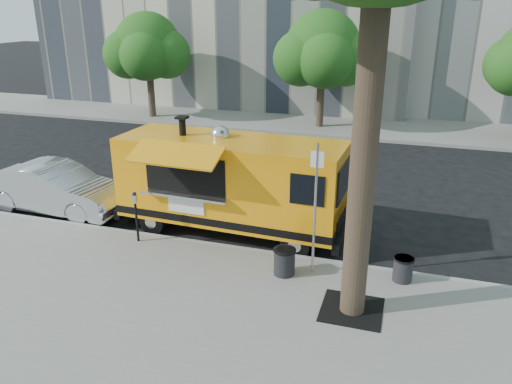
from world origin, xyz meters
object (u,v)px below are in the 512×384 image
food_truck (230,182)px  trash_bin_left (284,261)px  far_tree_b (323,49)px  far_tree_a (148,46)px  parking_meter (136,211)px  sign_post (315,202)px  trash_bin_right (403,268)px  sedan (56,188)px

food_truck → trash_bin_left: bearing=-42.1°
food_truck → far_tree_b: bearing=92.3°
far_tree_a → parking_meter: bearing=-62.9°
sign_post → parking_meter: size_ratio=2.25×
sign_post → parking_meter: 4.64m
far_tree_b → parking_meter: 14.48m
food_truck → trash_bin_left: (2.02, -2.01, -0.96)m
far_tree_b → parking_meter: (-2.00, -14.05, -2.85)m
far_tree_a → far_tree_b: far_tree_b is taller
food_truck → trash_bin_left: food_truck is taller
far_tree_b → trash_bin_right: (4.50, -14.03, -3.39)m
far_tree_b → food_truck: 12.75m
parking_meter → trash_bin_right: bearing=0.2°
sign_post → food_truck: 3.15m
far_tree_a → sign_post: (11.55, -13.85, -1.93)m
sign_post → trash_bin_left: bearing=-154.1°
trash_bin_left → sign_post: bearing=25.9°
far_tree_b → sign_post: bearing=-79.9°
sign_post → trash_bin_right: 2.41m
sign_post → sedan: size_ratio=0.69×
parking_meter → food_truck: 2.51m
sedan → trash_bin_left: 7.66m
sedan → trash_bin_left: sedan is taller
far_tree_a → food_truck: bearing=-53.6°
parking_meter → sedan: bearing=158.7°
sign_post → food_truck: bearing=146.5°
sedan → trash_bin_left: bearing=-100.8°
far_tree_a → trash_bin_right: 19.47m
far_tree_b → food_truck: (-0.06, -12.53, -2.40)m
far_tree_b → sedan: 14.17m
trash_bin_left → far_tree_a: bearing=127.8°
parking_meter → sign_post: bearing=-2.5°
sign_post → sedan: sign_post is taller
parking_meter → trash_bin_left: (3.97, -0.48, -0.50)m
parking_meter → far_tree_b: bearing=81.9°
parking_meter → trash_bin_right: 6.52m
sedan → trash_bin_right: bearing=-94.5°
food_truck → trash_bin_right: size_ratio=11.48×
sign_post → food_truck: (-2.61, 1.72, -0.41)m
sign_post → parking_meter: (-4.55, 0.20, -0.87)m
food_truck → trash_bin_left: 3.01m
far_tree_a → sedan: (3.53, -12.30, -3.05)m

